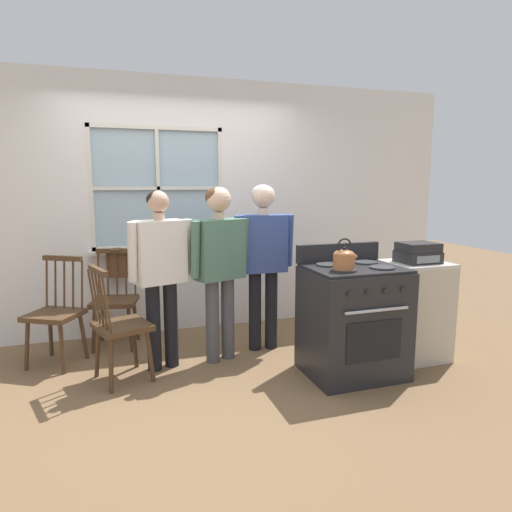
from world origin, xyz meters
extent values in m
plane|color=brown|center=(0.00, 0.00, 0.00)|extent=(16.00, 16.00, 0.00)
cube|color=white|center=(1.83, 1.40, 1.35)|extent=(2.73, 0.06, 2.70)
cube|color=white|center=(-0.22, 1.40, 0.46)|extent=(1.38, 0.06, 0.91)
cube|color=white|center=(-0.22, 1.40, 2.45)|extent=(1.38, 0.06, 0.51)
cube|color=silver|center=(-0.22, 1.32, 0.90)|extent=(1.44, 0.10, 0.03)
cube|color=#9EB7C6|center=(-0.22, 1.41, 1.55)|extent=(1.32, 0.01, 1.22)
cube|color=silver|center=(-0.22, 1.38, 1.55)|extent=(0.04, 0.02, 1.28)
cube|color=silver|center=(-0.22, 1.38, 1.55)|extent=(1.38, 0.02, 0.04)
cube|color=silver|center=(-0.89, 1.38, 1.55)|extent=(0.04, 0.03, 1.28)
cube|color=silver|center=(0.45, 1.38, 1.55)|extent=(0.04, 0.03, 1.28)
cube|color=silver|center=(-0.22, 1.38, 2.17)|extent=(1.38, 0.03, 0.04)
cube|color=silver|center=(-0.22, 1.38, 0.93)|extent=(1.38, 0.03, 0.04)
cube|color=#4C331E|center=(-0.72, 1.04, 0.46)|extent=(0.50, 0.48, 0.04)
cylinder|color=#4C331E|center=(-0.92, 0.92, 0.22)|extent=(0.08, 0.07, 0.44)
cylinder|color=#4C331E|center=(-0.59, 0.84, 0.22)|extent=(0.07, 0.08, 0.44)
cylinder|color=#4C331E|center=(-0.85, 1.23, 0.22)|extent=(0.07, 0.08, 0.44)
cylinder|color=#4C331E|center=(-0.52, 1.15, 0.22)|extent=(0.08, 0.07, 0.44)
cylinder|color=#4C331E|center=(-0.86, 1.24, 0.69)|extent=(0.03, 0.07, 0.46)
cylinder|color=#4C331E|center=(-0.77, 1.22, 0.69)|extent=(0.03, 0.07, 0.46)
cylinder|color=#4C331E|center=(-0.68, 1.20, 0.69)|extent=(0.03, 0.07, 0.46)
cylinder|color=#4C331E|center=(-0.59, 1.18, 0.69)|extent=(0.03, 0.07, 0.46)
cylinder|color=#4C331E|center=(-0.51, 1.16, 0.69)|extent=(0.03, 0.07, 0.46)
cube|color=#4C331E|center=(-0.68, 1.20, 0.93)|extent=(0.38, 0.12, 0.04)
cube|color=#4C331E|center=(-1.24, 0.72, 0.46)|extent=(0.56, 0.56, 0.04)
cylinder|color=#4C331E|center=(-1.47, 0.67, 0.22)|extent=(0.09, 0.06, 0.44)
cylinder|color=#4C331E|center=(-1.17, 0.50, 0.22)|extent=(0.06, 0.09, 0.44)
cylinder|color=#4C331E|center=(-1.30, 0.95, 0.22)|extent=(0.06, 0.09, 0.44)
cylinder|color=#4C331E|center=(-1.01, 0.78, 0.22)|extent=(0.09, 0.06, 0.44)
cylinder|color=#4C331E|center=(-1.31, 0.96, 0.69)|extent=(0.05, 0.07, 0.46)
cylinder|color=#4C331E|center=(-1.23, 0.92, 0.69)|extent=(0.05, 0.07, 0.46)
cylinder|color=#4C331E|center=(-1.15, 0.87, 0.69)|extent=(0.05, 0.07, 0.46)
cylinder|color=#4C331E|center=(-1.07, 0.83, 0.69)|extent=(0.05, 0.07, 0.46)
cylinder|color=#4C331E|center=(-1.00, 0.78, 0.69)|extent=(0.05, 0.07, 0.46)
cube|color=#4C331E|center=(-1.15, 0.87, 0.93)|extent=(0.35, 0.23, 0.04)
cube|color=#4C331E|center=(-0.68, 0.20, 0.46)|extent=(0.51, 0.52, 0.04)
cylinder|color=#4C331E|center=(-0.48, 0.09, 0.22)|extent=(0.08, 0.06, 0.44)
cylinder|color=#4C331E|center=(-0.58, 0.41, 0.22)|extent=(0.06, 0.08, 0.44)
cylinder|color=#4C331E|center=(-0.78, -0.01, 0.22)|extent=(0.06, 0.08, 0.44)
cylinder|color=#4C331E|center=(-0.88, 0.32, 0.22)|extent=(0.08, 0.06, 0.44)
cylinder|color=#4C331E|center=(-0.79, -0.02, 0.69)|extent=(0.07, 0.04, 0.46)
cylinder|color=#4C331E|center=(-0.82, 0.07, 0.69)|extent=(0.07, 0.04, 0.46)
cylinder|color=#4C331E|center=(-0.84, 0.15, 0.69)|extent=(0.07, 0.04, 0.46)
cylinder|color=#4C331E|center=(-0.87, 0.24, 0.69)|extent=(0.07, 0.04, 0.46)
cylinder|color=#4C331E|center=(-0.90, 0.32, 0.69)|extent=(0.07, 0.04, 0.46)
cube|color=#4C331E|center=(-0.84, 0.15, 0.93)|extent=(0.15, 0.37, 0.04)
cylinder|color=black|center=(-0.42, 0.32, 0.38)|extent=(0.12, 0.12, 0.76)
cylinder|color=black|center=(-0.27, 0.37, 0.38)|extent=(0.12, 0.12, 0.76)
cube|color=white|center=(-0.34, 0.34, 1.03)|extent=(0.46, 0.32, 0.54)
cylinder|color=white|center=(-0.57, 0.26, 1.05)|extent=(0.10, 0.13, 0.50)
cylinder|color=white|center=(-0.10, 0.40, 1.05)|extent=(0.10, 0.13, 0.50)
cylinder|color=tan|center=(-0.34, 0.34, 1.33)|extent=(0.10, 0.10, 0.06)
sphere|color=tan|center=(-0.34, 0.34, 1.45)|extent=(0.18, 0.18, 0.18)
ellipsoid|color=black|center=(-0.35, 0.36, 1.47)|extent=(0.18, 0.18, 0.15)
cylinder|color=#4C4C51|center=(0.10, 0.34, 0.38)|extent=(0.12, 0.12, 0.76)
cylinder|color=#4C4C51|center=(0.26, 0.40, 0.38)|extent=(0.12, 0.12, 0.76)
cube|color=#4C7560|center=(0.18, 0.37, 1.03)|extent=(0.48, 0.34, 0.53)
cylinder|color=#4C7560|center=(-0.05, 0.27, 1.05)|extent=(0.11, 0.13, 0.49)
cylinder|color=#4C7560|center=(0.43, 0.43, 1.05)|extent=(0.11, 0.13, 0.49)
cylinder|color=beige|center=(0.18, 0.37, 1.32)|extent=(0.10, 0.10, 0.06)
sphere|color=beige|center=(0.18, 0.37, 1.47)|extent=(0.22, 0.22, 0.22)
ellipsoid|color=brown|center=(0.17, 0.38, 1.49)|extent=(0.22, 0.22, 0.18)
cylinder|color=black|center=(0.56, 0.52, 0.39)|extent=(0.12, 0.12, 0.77)
cylinder|color=black|center=(0.73, 0.51, 0.39)|extent=(0.12, 0.12, 0.77)
cube|color=#384C8E|center=(0.64, 0.52, 1.04)|extent=(0.44, 0.23, 0.54)
cylinder|color=#384C8E|center=(0.39, 0.51, 1.06)|extent=(0.08, 0.11, 0.50)
cylinder|color=#384C8E|center=(0.90, 0.49, 1.06)|extent=(0.08, 0.11, 0.50)
cylinder|color=beige|center=(0.64, 0.52, 1.34)|extent=(0.10, 0.10, 0.07)
sphere|color=beige|center=(0.64, 0.52, 1.48)|extent=(0.22, 0.22, 0.22)
ellipsoid|color=silver|center=(0.65, 0.53, 1.50)|extent=(0.22, 0.22, 0.18)
cube|color=#232326|center=(1.16, -0.29, 0.45)|extent=(0.78, 0.64, 0.90)
cube|color=black|center=(1.16, -0.29, 0.91)|extent=(0.77, 0.61, 0.02)
cylinder|color=#2D2D30|center=(0.99, -0.42, 0.93)|extent=(0.20, 0.20, 0.02)
cylinder|color=#2D2D30|center=(1.34, -0.42, 0.93)|extent=(0.20, 0.20, 0.02)
cylinder|color=#2D2D30|center=(0.99, -0.16, 0.93)|extent=(0.20, 0.20, 0.02)
cylinder|color=#2D2D30|center=(1.34, -0.16, 0.93)|extent=(0.20, 0.20, 0.02)
cube|color=#232326|center=(1.16, 0.00, 1.00)|extent=(0.78, 0.06, 0.16)
cube|color=black|center=(1.16, -0.61, 0.40)|extent=(0.48, 0.01, 0.32)
cylinder|color=silver|center=(1.16, -0.63, 0.65)|extent=(0.55, 0.02, 0.02)
cylinder|color=#232326|center=(0.93, -0.62, 0.79)|extent=(0.04, 0.02, 0.04)
cylinder|color=#232326|center=(1.08, -0.62, 0.79)|extent=(0.04, 0.02, 0.04)
cylinder|color=#232326|center=(1.24, -0.62, 0.79)|extent=(0.04, 0.02, 0.04)
cylinder|color=#232326|center=(1.40, -0.62, 0.79)|extent=(0.04, 0.02, 0.04)
cylinder|color=#A86638|center=(0.99, -0.42, 1.00)|extent=(0.17, 0.17, 0.12)
ellipsoid|color=#A86638|center=(0.99, -0.42, 1.06)|extent=(0.16, 0.16, 0.07)
sphere|color=black|center=(0.99, -0.42, 1.10)|extent=(0.03, 0.03, 0.03)
cylinder|color=#A86638|center=(1.07, -0.42, 1.02)|extent=(0.08, 0.03, 0.07)
torus|color=black|center=(0.99, -0.42, 1.12)|extent=(0.12, 0.01, 0.12)
cylinder|color=#935B3D|center=(0.04, 1.31, 0.97)|extent=(0.17, 0.17, 0.11)
cylinder|color=#33261C|center=(0.04, 1.31, 1.01)|extent=(0.15, 0.15, 0.01)
cone|color=#2D7038|center=(0.06, 1.32, 1.14)|extent=(0.07, 0.05, 0.24)
cone|color=#2D7038|center=(0.02, 1.33, 1.09)|extent=(0.06, 0.05, 0.14)
cone|color=#2D7038|center=(0.03, 1.28, 1.10)|extent=(0.04, 0.08, 0.17)
cube|color=brown|center=(-0.66, 1.29, 0.78)|extent=(0.23, 0.14, 0.26)
torus|color=brown|center=(-0.68, 1.21, 0.95)|extent=(0.15, 0.15, 0.01)
cube|color=beige|center=(1.88, -0.14, 0.43)|extent=(0.55, 0.50, 0.87)
cube|color=beige|center=(1.88, -0.14, 0.89)|extent=(0.55, 0.50, 0.03)
cube|color=#232326|center=(1.88, -0.16, 0.95)|extent=(0.34, 0.28, 0.10)
cube|color=#232326|center=(1.88, -0.16, 1.04)|extent=(0.32, 0.27, 0.08)
cube|color=gray|center=(1.88, -0.30, 0.95)|extent=(0.24, 0.01, 0.06)
camera|label=1|loc=(-0.78, -3.53, 1.61)|focal=32.00mm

